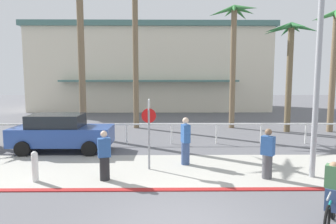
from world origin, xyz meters
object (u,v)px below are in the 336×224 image
(cyclist_teal_0, at_px, (332,196))
(pedestrian_2, at_px, (268,156))
(palm_tree_4, at_px, (290,48))
(palm_tree_3, at_px, (234,39))
(palm_tree_1, at_px, (80,21))
(palm_tree_2, at_px, (135,19))
(streetlight_curb, at_px, (323,47))
(car_blue_1, at_px, (61,132))
(palm_tree_5, at_px, (336,44))
(pedestrian_0, at_px, (186,143))
(pedestrian_1, at_px, (104,158))
(bollard_3, at_px, (35,166))
(stop_sign_bike_lane, at_px, (149,124))

(cyclist_teal_0, xyz_separation_m, pedestrian_2, (-0.38, 3.18, 0.08))
(palm_tree_4, bearing_deg, palm_tree_3, 152.49)
(palm_tree_1, height_order, cyclist_teal_0, palm_tree_1)
(palm_tree_2, bearing_deg, streetlight_curb, -56.40)
(streetlight_curb, bearing_deg, car_blue_1, 157.79)
(pedestrian_2, bearing_deg, palm_tree_5, 51.64)
(palm_tree_4, height_order, pedestrian_0, palm_tree_4)
(palm_tree_5, bearing_deg, pedestrian_1, -144.27)
(pedestrian_0, bearing_deg, bollard_3, -159.45)
(pedestrian_2, bearing_deg, stop_sign_bike_lane, 165.07)
(bollard_3, distance_m, palm_tree_5, 17.57)
(palm_tree_2, xyz_separation_m, pedestrian_0, (2.68, -8.55, -6.17))
(pedestrian_0, distance_m, pedestrian_1, 3.26)
(bollard_3, relative_size, car_blue_1, 0.23)
(streetlight_curb, bearing_deg, cyclist_teal_0, -111.07)
(palm_tree_2, bearing_deg, car_blue_1, -113.55)
(bollard_3, xyz_separation_m, palm_tree_1, (-0.38, 7.32, 5.86))
(car_blue_1, bearing_deg, cyclist_teal_0, -39.77)
(bollard_3, bearing_deg, palm_tree_5, 31.66)
(car_blue_1, relative_size, pedestrian_2, 2.62)
(pedestrian_0, bearing_deg, cyclist_teal_0, -58.43)
(palm_tree_1, relative_size, palm_tree_4, 1.32)
(stop_sign_bike_lane, distance_m, pedestrian_2, 4.18)
(bollard_3, xyz_separation_m, palm_tree_3, (8.63, 10.42, 5.30))
(stop_sign_bike_lane, height_order, palm_tree_1, palm_tree_1)
(streetlight_curb, relative_size, palm_tree_5, 1.03)
(bollard_3, height_order, pedestrian_0, pedestrian_0)
(palm_tree_2, distance_m, car_blue_1, 9.28)
(palm_tree_4, xyz_separation_m, palm_tree_5, (2.74, 0.03, 0.26))
(stop_sign_bike_lane, relative_size, pedestrian_1, 1.56)
(palm_tree_2, distance_m, palm_tree_4, 9.72)
(stop_sign_bike_lane, bearing_deg, bollard_3, -160.64)
(palm_tree_3, xyz_separation_m, car_blue_1, (-9.14, -6.39, -4.95))
(palm_tree_3, height_order, pedestrian_0, palm_tree_3)
(palm_tree_4, bearing_deg, palm_tree_1, -172.79)
(palm_tree_2, relative_size, cyclist_teal_0, 6.26)
(palm_tree_4, bearing_deg, pedestrian_1, -137.24)
(palm_tree_1, xyz_separation_m, palm_tree_2, (2.64, 3.08, 0.66))
(streetlight_curb, height_order, palm_tree_2, palm_tree_2)
(palm_tree_3, height_order, palm_tree_4, palm_tree_3)
(palm_tree_2, xyz_separation_m, pedestrian_2, (5.27, -10.20, -6.26))
(pedestrian_1, bearing_deg, cyclist_teal_0, -28.32)
(palm_tree_2, height_order, palm_tree_4, palm_tree_2)
(palm_tree_5, relative_size, pedestrian_0, 3.99)
(palm_tree_1, distance_m, pedestrian_0, 9.42)
(stop_sign_bike_lane, bearing_deg, palm_tree_4, 43.23)
(palm_tree_2, bearing_deg, pedestrian_0, -72.59)
(cyclist_teal_0, relative_size, pedestrian_0, 0.82)
(palm_tree_4, bearing_deg, cyclist_teal_0, -107.56)
(car_blue_1, height_order, cyclist_teal_0, car_blue_1)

